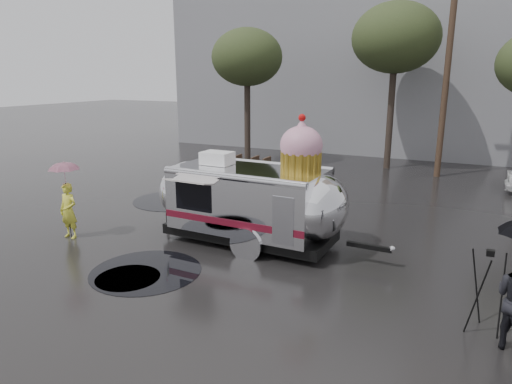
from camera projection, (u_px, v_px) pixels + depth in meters
The scene contains 11 objects.
ground at pixel (265, 286), 10.36m from camera, with size 120.00×120.00×0.00m, color black.
puddles at pixel (182, 229), 14.18m from camera, with size 6.76×8.48×0.01m.
grey_building at pixel (358, 47), 31.35m from camera, with size 22.00×12.00×13.00m, color slate.
utility_pole at pixel (447, 75), 20.36m from camera, with size 1.60×0.28×9.00m.
tree_left at pixel (247, 58), 23.28m from camera, with size 3.64×3.64×6.95m.
tree_mid at pixel (396, 38), 21.86m from camera, with size 4.20×4.20×8.03m.
barricade_row at pixel (246, 166), 21.26m from camera, with size 4.30×0.80×1.00m.
airstream_trailer at pixel (252, 198), 12.68m from camera, with size 7.01×2.70×3.77m.
person_left at pixel (69, 211), 13.25m from camera, with size 0.59×0.39×1.63m, color yellow.
umbrella_pink at pixel (65, 174), 12.98m from camera, with size 1.08×1.08×2.28m.
tripod at pixel (486, 283), 8.30m from camera, with size 0.60×0.67×1.62m.
Camera 1 is at (3.95, -8.64, 4.65)m, focal length 32.00 mm.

